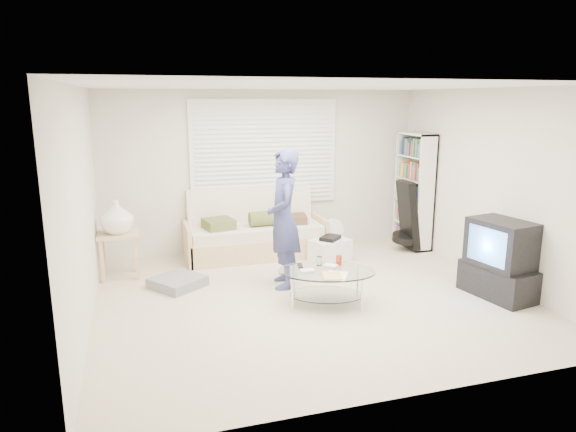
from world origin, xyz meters
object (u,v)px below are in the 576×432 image
object	(u,v)px
tv_unit	(499,260)
coffee_table	(326,277)
bookshelf	(414,191)
futon_sofa	(255,234)

from	to	relation	value
tv_unit	coffee_table	world-z (taller)	tv_unit
bookshelf	coffee_table	bearing A→B (deg)	-139.39
futon_sofa	coffee_table	size ratio (longest dim) A/B	1.62
bookshelf	coffee_table	size ratio (longest dim) A/B	1.42
bookshelf	tv_unit	size ratio (longest dim) A/B	1.93
futon_sofa	tv_unit	xyz separation A→B (m)	(2.45, -2.49, 0.13)
futon_sofa	bookshelf	size ratio (longest dim) A/B	1.15
bookshelf	coffee_table	xyz separation A→B (m)	(-2.22, -1.90, -0.58)
futon_sofa	bookshelf	world-z (taller)	bookshelf
futon_sofa	bookshelf	bearing A→B (deg)	-5.09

